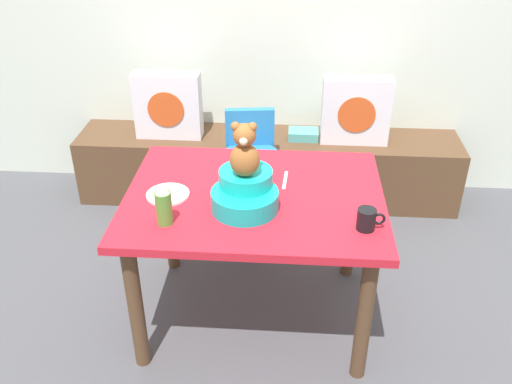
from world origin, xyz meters
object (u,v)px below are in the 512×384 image
pillow_floral_left (168,106)px  book_stack (303,134)px  pillow_floral_right (356,111)px  highchair (251,158)px  ketchup_bottle (164,206)px  dinner_plate_near (168,194)px  teddy_bear (245,151)px  infant_seat_teal (245,193)px  coffee_mug (367,219)px  dining_table (255,213)px

pillow_floral_left → book_stack: pillow_floral_left is taller
pillow_floral_right → highchair: pillow_floral_right is taller
ketchup_bottle → dinner_plate_near: (-0.04, 0.22, -0.08)m
pillow_floral_left → teddy_bear: (0.63, -1.31, 0.34)m
pillow_floral_left → highchair: 0.73m
highchair → ketchup_bottle: size_ratio=4.27×
pillow_floral_right → infant_seat_teal: bearing=-114.9°
pillow_floral_left → book_stack: (0.91, 0.02, -0.19)m
teddy_bear → book_stack: bearing=78.3°
pillow_floral_right → ketchup_bottle: ketchup_bottle is taller
ketchup_bottle → coffee_mug: (0.85, 0.02, -0.04)m
infant_seat_teal → coffee_mug: infant_seat_teal is taller
pillow_floral_right → dining_table: 1.32m
dining_table → infant_seat_teal: size_ratio=3.64×
pillow_floral_right → infant_seat_teal: size_ratio=1.33×
highchair → coffee_mug: coffee_mug is taller
pillow_floral_left → dining_table: bearing=-60.9°
pillow_floral_right → dinner_plate_near: bearing=-128.2°
pillow_floral_left → dinner_plate_near: pillow_floral_left is taller
pillow_floral_left → highchair: pillow_floral_left is taller
book_stack → highchair: (-0.32, -0.44, 0.03)m
dinner_plate_near → infant_seat_teal: bearing=-10.5°
dining_table → highchair: highchair is taller
coffee_mug → pillow_floral_right: bearing=86.7°
highchair → ketchup_bottle: (-0.28, -1.04, 0.31)m
book_stack → teddy_bear: 1.45m
dining_table → infant_seat_teal: bearing=-106.5°
book_stack → teddy_bear: teddy_bear is taller
dining_table → infant_seat_teal: (-0.03, -0.11, 0.18)m
infant_seat_teal → dining_table: bearing=73.5°
highchair → coffee_mug: size_ratio=6.58×
coffee_mug → dining_table: bearing=152.8°
dining_table → dinner_plate_near: (-0.40, -0.04, 0.11)m
pillow_floral_right → teddy_bear: size_ratio=1.76×
dining_table → coffee_mug: bearing=-27.2°
dining_table → pillow_floral_right: bearing=64.3°
book_stack → highchair: size_ratio=0.25×
book_stack → ketchup_bottle: (-0.60, -1.48, 0.34)m
book_stack → teddy_bear: (-0.27, -1.33, 0.53)m
book_stack → ketchup_bottle: 1.63m
dining_table → ketchup_bottle: size_ratio=6.49×
dining_table → teddy_bear: bearing=-106.4°
book_stack → infant_seat_teal: infant_seat_teal is taller
pillow_floral_left → ketchup_bottle: 1.50m
book_stack → teddy_bear: size_ratio=0.80×
pillow_floral_right → highchair: (-0.65, -0.42, -0.16)m
pillow_floral_left → teddy_bear: teddy_bear is taller
dining_table → ketchup_bottle: ketchup_bottle is taller
pillow_floral_left → infant_seat_teal: bearing=-64.2°
book_stack → dining_table: (-0.24, -1.21, 0.14)m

